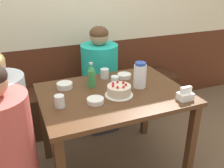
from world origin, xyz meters
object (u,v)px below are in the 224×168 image
object	(u,v)px
bowl_rice_small	(65,85)
bowl_side_dish	(124,76)
water_pitcher	(140,75)
person_pale_blue_shirt	(5,131)
glass_tumbler_short	(60,101)
soju_bottle	(91,75)
bowl_soup_white	(95,101)
bench_seat	(86,104)
person_teal_shirt	(5,156)
glass_water_tall	(115,81)
napkin_holder	(185,95)
person_grey_tee	(100,81)
birthday_cake	(119,91)
glass_shot_small	(105,74)

from	to	relation	value
bowl_rice_small	bowl_side_dish	bearing A→B (deg)	1.17
water_pitcher	person_pale_blue_shirt	world-z (taller)	person_pale_blue_shirt
bowl_side_dish	glass_tumbler_short	world-z (taller)	glass_tumbler_short
bowl_rice_small	person_pale_blue_shirt	bearing A→B (deg)	-159.30
soju_bottle	bowl_soup_white	size ratio (longest dim) A/B	1.67
bowl_soup_white	person_pale_blue_shirt	bearing A→B (deg)	166.90
bowl_soup_white	glass_tumbler_short	bearing A→B (deg)	171.44
bowl_rice_small	bench_seat	bearing A→B (deg)	60.64
soju_bottle	person_pale_blue_shirt	xyz separation A→B (m)	(-0.71, -0.13, -0.27)
bench_seat	soju_bottle	world-z (taller)	soju_bottle
water_pitcher	bowl_soup_white	size ratio (longest dim) A/B	1.71
bowl_soup_white	person_teal_shirt	world-z (taller)	person_teal_shirt
soju_bottle	bowl_soup_white	bearing A→B (deg)	-102.98
glass_water_tall	bowl_rice_small	bearing A→B (deg)	163.32
bench_seat	bowl_soup_white	bearing A→B (deg)	-101.40
napkin_holder	bowl_soup_white	distance (m)	0.67
glass_water_tall	person_grey_tee	bearing A→B (deg)	82.85
birthday_cake	bowl_side_dish	world-z (taller)	birthday_cake
bench_seat	soju_bottle	distance (m)	0.92
bench_seat	person_teal_shirt	world-z (taller)	person_teal_shirt
birthday_cake	glass_shot_small	bearing A→B (deg)	86.56
birthday_cake	glass_tumbler_short	size ratio (longest dim) A/B	2.49
napkin_holder	bowl_rice_small	world-z (taller)	napkin_holder
bench_seat	bowl_rice_small	size ratio (longest dim) A/B	17.79
bench_seat	water_pitcher	bearing A→B (deg)	-73.77
glass_shot_small	person_pale_blue_shirt	size ratio (longest dim) A/B	0.07
soju_bottle	person_grey_tee	distance (m)	0.64
water_pitcher	person_teal_shirt	size ratio (longest dim) A/B	0.18
glass_tumbler_short	birthday_cake	bearing A→B (deg)	0.83
bench_seat	napkin_holder	bearing A→B (deg)	-68.91
soju_bottle	glass_water_tall	world-z (taller)	soju_bottle
bench_seat	glass_shot_small	size ratio (longest dim) A/B	26.73
glass_tumbler_short	person_teal_shirt	distance (m)	0.48
glass_water_tall	glass_tumbler_short	bearing A→B (deg)	-160.13
soju_bottle	bowl_rice_small	size ratio (longest dim) A/B	1.62
person_pale_blue_shirt	bowl_soup_white	bearing A→B (deg)	-13.10
glass_shot_small	person_pale_blue_shirt	world-z (taller)	person_pale_blue_shirt
bowl_rice_small	bowl_side_dish	size ratio (longest dim) A/B	1.04
person_pale_blue_shirt	glass_shot_small	bearing A→B (deg)	16.58
birthday_cake	bowl_soup_white	distance (m)	0.21
person_teal_shirt	water_pitcher	bearing A→B (deg)	13.83
bowl_soup_white	glass_water_tall	world-z (taller)	glass_water_tall
soju_bottle	bowl_rice_small	xyz separation A→B (m)	(-0.21, 0.06, -0.08)
napkin_holder	bowl_side_dish	world-z (taller)	napkin_holder
birthday_cake	person_teal_shirt	size ratio (longest dim) A/B	0.18
glass_water_tall	bowl_side_dish	bearing A→B (deg)	41.33
water_pitcher	person_grey_tee	bearing A→B (deg)	99.26
birthday_cake	person_teal_shirt	world-z (taller)	person_teal_shirt
soju_bottle	bowl_rice_small	world-z (taller)	soju_bottle
soju_bottle	napkin_holder	bearing A→B (deg)	-40.93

